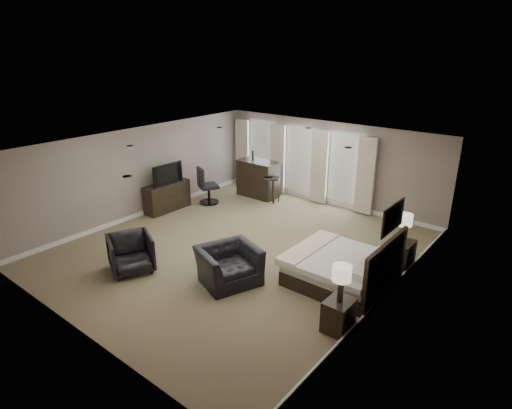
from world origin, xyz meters
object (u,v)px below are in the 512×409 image
Objects in this scene: lamp_far at (404,228)px; bar_stool_right at (273,190)px; bed at (335,254)px; nightstand_far at (401,255)px; bar_stool_left at (265,184)px; desk_chair at (209,185)px; dresser at (167,197)px; nightstand_near at (338,315)px; lamp_near at (341,284)px; armchair_near at (229,259)px; tv at (166,181)px; armchair_far at (131,252)px; bar_counter at (258,178)px.

bar_stool_right is at bearing 161.08° from lamp_far.
lamp_far is 5.11m from bar_stool_right.
bed is 1.73m from nightstand_far.
desk_chair reaches higher than bar_stool_left.
bar_stool_right is (2.12, 2.56, -0.01)m from dresser.
nightstand_near is 2.90m from nightstand_far.
lamp_near is at bearing 179.78° from desk_chair.
bar_stool_left is (-2.91, 5.02, -0.19)m from armchair_near.
tv is at bearing -114.69° from bar_stool_left.
dresser is (-6.92, -0.91, 0.11)m from nightstand_far.
lamp_far is at bearing -20.88° from armchair_near.
nightstand_near is 7.20m from dresser.
tv is (-6.92, 1.99, 0.63)m from nightstand_near.
armchair_far is at bearing -167.93° from lamp_near.
armchair_near is 4.92m from desk_chair.
lamp_far is at bearing -24.73° from armchair_far.
bar_counter reaches higher than nightstand_far.
bar_stool_right is at bearing 141.64° from bed.
nightstand_far is 6.37m from desk_chair.
armchair_far is at bearing -167.93° from nightstand_near.
lamp_far reaches higher than armchair_near.
desk_chair is (0.56, 1.22, -0.33)m from tv.
bed is at bearing -28.89° from armchair_near.
tv is (-6.03, 0.54, 0.30)m from bed.
bar_counter is at bearing -99.69° from bar_stool_left.
armchair_far is at bearing -139.97° from nightstand_far.
desk_chair is at bearing 70.77° from armchair_near.
bar_counter reaches higher than armchair_near.
bar_counter reaches higher than dresser.
nightstand_near is 0.70× the size of bar_stool_right.
dresser is 1.38× the size of tv.
nightstand_far is 0.65m from lamp_far.
bar_stool_right is (-4.80, 1.65, 0.10)m from nightstand_far.
tv is at bearing 86.64° from armchair_near.
armchair_far is at bearing 138.90° from desk_chair.
lamp_far reaches higher than tv.
tv is 0.77× the size of bar_counter.
bed reaches higher than dresser.
lamp_far is 7.00m from dresser.
bed is at bearing -37.73° from bar_stool_left.
bar_counter is 1.16× the size of desk_chair.
bar_stool_right is (-3.91, 3.10, -0.21)m from bed.
nightstand_near is 6.61m from bar_stool_right.
bed is 4.99m from bar_stool_right.
armchair_near reaches higher than armchair_far.
bar_counter is (-5.57, 1.84, 0.28)m from nightstand_far.
bar_stool_right is at bearing 161.08° from nightstand_far.
desk_chair reaches higher than bar_stool_right.
lamp_near is 2.90m from lamp_far.
nightstand_near is 0.40× the size of dresser.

